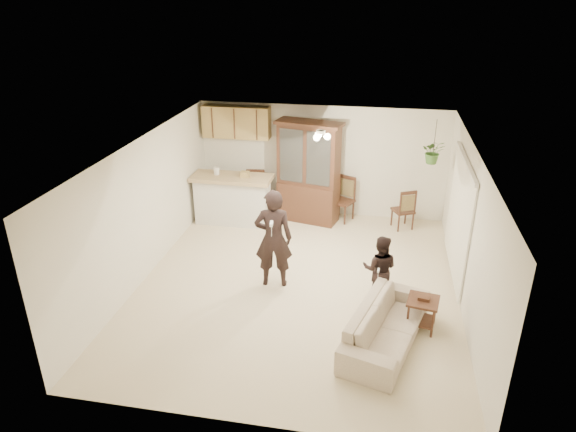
% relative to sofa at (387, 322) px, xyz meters
% --- Properties ---
extents(floor, '(6.50, 6.50, 0.00)m').
position_rel_sofa_xyz_m(floor, '(-1.54, 1.37, -0.37)').
color(floor, beige).
rests_on(floor, ground).
extents(ceiling, '(5.50, 6.50, 0.02)m').
position_rel_sofa_xyz_m(ceiling, '(-1.54, 1.37, 2.13)').
color(ceiling, white).
rests_on(ceiling, wall_back).
extents(wall_back, '(5.50, 0.02, 2.50)m').
position_rel_sofa_xyz_m(wall_back, '(-1.54, 4.62, 0.88)').
color(wall_back, silver).
rests_on(wall_back, ground).
extents(wall_front, '(5.50, 0.02, 2.50)m').
position_rel_sofa_xyz_m(wall_front, '(-1.54, -1.88, 0.88)').
color(wall_front, silver).
rests_on(wall_front, ground).
extents(wall_left, '(0.02, 6.50, 2.50)m').
position_rel_sofa_xyz_m(wall_left, '(-4.29, 1.37, 0.88)').
color(wall_left, silver).
rests_on(wall_left, ground).
extents(wall_right, '(0.02, 6.50, 2.50)m').
position_rel_sofa_xyz_m(wall_right, '(1.21, 1.37, 0.88)').
color(wall_right, silver).
rests_on(wall_right, ground).
extents(breakfast_bar, '(1.60, 0.55, 1.00)m').
position_rel_sofa_xyz_m(breakfast_bar, '(-3.39, 3.72, 0.13)').
color(breakfast_bar, silver).
rests_on(breakfast_bar, floor).
extents(bar_top, '(1.75, 0.70, 0.08)m').
position_rel_sofa_xyz_m(bar_top, '(-3.39, 3.72, 0.68)').
color(bar_top, tan).
rests_on(bar_top, breakfast_bar).
extents(upper_cabinets, '(1.50, 0.34, 0.70)m').
position_rel_sofa_xyz_m(upper_cabinets, '(-3.44, 4.44, 1.73)').
color(upper_cabinets, olive).
rests_on(upper_cabinets, wall_back).
extents(vertical_blinds, '(0.06, 2.30, 2.10)m').
position_rel_sofa_xyz_m(vertical_blinds, '(1.17, 2.27, 0.73)').
color(vertical_blinds, white).
rests_on(vertical_blinds, wall_right).
extents(ceiling_fixture, '(0.36, 0.36, 0.20)m').
position_rel_sofa_xyz_m(ceiling_fixture, '(-1.34, 2.57, 2.03)').
color(ceiling_fixture, '#FFE9BF').
rests_on(ceiling_fixture, ceiling).
extents(hanging_plant, '(0.43, 0.37, 0.48)m').
position_rel_sofa_xyz_m(hanging_plant, '(0.76, 3.77, 1.48)').
color(hanging_plant, '#2F6126').
rests_on(hanging_plant, ceiling).
extents(plant_cord, '(0.01, 0.01, 0.65)m').
position_rel_sofa_xyz_m(plant_cord, '(0.76, 3.77, 1.81)').
color(plant_cord, '#29241E').
rests_on(plant_cord, ceiling).
extents(sofa, '(1.23, 2.00, 0.73)m').
position_rel_sofa_xyz_m(sofa, '(0.00, 0.00, 0.00)').
color(sofa, beige).
rests_on(sofa, floor).
extents(adult, '(0.71, 0.52, 1.80)m').
position_rel_sofa_xyz_m(adult, '(-1.96, 1.32, 0.53)').
color(adult, black).
rests_on(adult, floor).
extents(child, '(0.70, 0.56, 1.35)m').
position_rel_sofa_xyz_m(child, '(-0.14, 1.12, 0.31)').
color(child, black).
rests_on(child, floor).
extents(china_hutch, '(1.51, 0.86, 2.25)m').
position_rel_sofa_xyz_m(china_hutch, '(-1.78, 4.16, 0.74)').
color(china_hutch, '#351A13').
rests_on(china_hutch, floor).
extents(side_table, '(0.53, 0.53, 0.56)m').
position_rel_sofa_xyz_m(side_table, '(0.53, 0.46, -0.10)').
color(side_table, '#351A13').
rests_on(side_table, floor).
extents(chair_bar, '(0.51, 0.51, 1.02)m').
position_rel_sofa_xyz_m(chair_bar, '(-3.02, 4.26, -0.08)').
color(chair_bar, '#351A13').
rests_on(chair_bar, floor).
extents(chair_hutch_left, '(0.59, 0.59, 1.00)m').
position_rel_sofa_xyz_m(chair_hutch_left, '(-1.02, 4.28, -0.08)').
color(chair_hutch_left, '#351A13').
rests_on(chair_hutch_left, floor).
extents(chair_hutch_right, '(0.54, 0.54, 0.92)m').
position_rel_sofa_xyz_m(chair_hutch_right, '(0.31, 4.10, -0.11)').
color(chair_hutch_right, '#351A13').
rests_on(chair_hutch_right, floor).
extents(controller_adult, '(0.07, 0.16, 0.05)m').
position_rel_sofa_xyz_m(controller_adult, '(-1.90, 0.91, 1.00)').
color(controller_adult, white).
rests_on(controller_adult, adult).
extents(controller_child, '(0.04, 0.10, 0.03)m').
position_rel_sofa_xyz_m(controller_child, '(-0.16, 0.85, 0.36)').
color(controller_child, white).
rests_on(controller_child, child).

